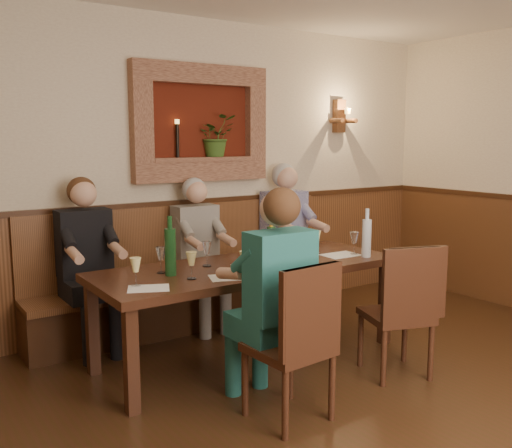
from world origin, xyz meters
The scene contains 29 objects.
room_shell centered at (0.00, 0.00, 1.89)m, with size 6.04×6.04×2.82m.
wainscoting centered at (0.00, 0.00, 0.59)m, with size 6.02×6.02×1.15m.
wall_niche centered at (0.24, 2.94, 1.81)m, with size 1.36×0.30×1.06m.
wall_sconce centered at (1.90, 2.93, 1.94)m, with size 0.25×0.20×0.35m.
dining_table centered at (0.00, 1.85, 0.68)m, with size 2.40×0.90×0.75m.
bench centered at (0.00, 2.79, 0.33)m, with size 3.00×0.45×1.11m.
chair_near_left centered at (-0.34, 0.87, 0.29)m, with size 0.47×0.47×1.00m.
chair_near_right centered at (0.71, 0.97, 0.28)m, with size 0.55×0.55×0.97m.
person_bench_left centered at (-0.98, 2.69, 0.58)m, with size 0.41×0.51×1.41m.
person_bench_mid centered at (0.03, 2.69, 0.56)m, with size 0.39×0.48×1.37m.
person_bench_right centered at (1.03, 2.69, 0.61)m, with size 0.44×0.54×1.47m.
person_chair_front centered at (-0.34, 1.07, 0.59)m, with size 0.42×0.51×1.42m.
spittoon_bucket centered at (0.02, 1.79, 0.88)m, with size 0.22×0.22×0.25m, color red.
wine_bottle_green_a centered at (0.18, 1.81, 0.90)m, with size 0.08×0.08×0.38m.
wine_bottle_green_b centered at (-0.65, 1.86, 0.93)m, with size 0.09×0.09×0.43m.
water_bottle centered at (0.95, 1.54, 0.91)m, with size 0.08×0.08×0.40m.
tasting_sheet_a centered at (-0.93, 1.62, 0.75)m, with size 0.26×0.19×0.00m, color white.
tasting_sheet_b centered at (0.03, 1.80, 0.75)m, with size 0.32×0.23×0.00m, color white.
tasting_sheet_c centered at (0.83, 1.72, 0.75)m, with size 0.31×0.22×0.00m, color white.
tasting_sheet_d centered at (-0.34, 1.57, 0.75)m, with size 0.29×0.21×0.00m, color white.
wine_glass_0 centered at (0.15, 1.97, 0.85)m, with size 0.08×0.08×0.19m, color #F8EE94, non-canonical shape.
wine_glass_1 centered at (-0.98, 1.72, 0.85)m, with size 0.08×0.08×0.19m, color #F8EE94, non-canonical shape.
wine_glass_2 centered at (-0.30, 1.98, 0.85)m, with size 0.08×0.08×0.19m, color white, non-canonical shape.
wine_glass_3 centered at (-0.68, 1.96, 0.85)m, with size 0.08×0.08×0.19m, color white, non-canonical shape.
wine_glass_4 centered at (-0.05, 1.72, 0.85)m, with size 0.08×0.08×0.19m, color #F8EE94, non-canonical shape.
wine_glass_5 centered at (0.93, 1.67, 0.85)m, with size 0.08×0.08×0.19m, color white, non-canonical shape.
wine_glass_6 centered at (-0.26, 1.50, 0.85)m, with size 0.08×0.08×0.19m, color #F8EE94, non-canonical shape.
wine_glass_7 centered at (0.72, 1.90, 0.85)m, with size 0.08×0.08×0.19m, color #F8EE94, non-canonical shape.
wine_glass_8 centered at (-0.58, 1.68, 0.85)m, with size 0.08×0.08×0.19m, color #F8EE94, non-canonical shape.
Camera 1 is at (-2.36, -1.74, 1.71)m, focal length 40.00 mm.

